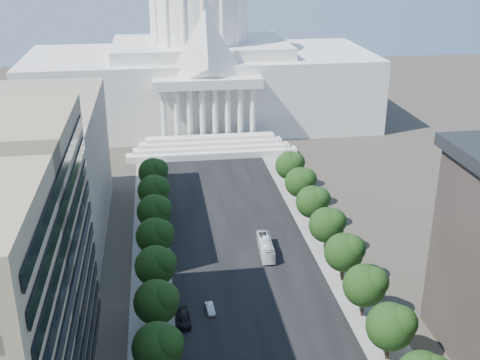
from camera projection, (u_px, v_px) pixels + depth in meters
name	position (u px, v px, depth m)	size (l,w,h in m)	color
road_asphalt	(238.00, 243.00, 132.05)	(30.00, 260.00, 0.01)	black
sidewalk_left	(151.00, 249.00, 129.55)	(8.00, 260.00, 0.02)	gray
sidewalk_right	(322.00, 238.00, 134.56)	(8.00, 260.00, 0.02)	gray
capitol	(201.00, 67.00, 211.65)	(120.00, 56.00, 73.00)	white
office_block_left_far	(11.00, 175.00, 129.28)	(38.00, 52.00, 30.00)	gray
tree_l_d	(160.00, 346.00, 88.58)	(7.79, 7.60, 9.97)	#33261C
tree_l_e	(158.00, 301.00, 99.60)	(7.79, 7.60, 9.97)	#33261C
tree_l_f	(157.00, 265.00, 110.61)	(7.79, 7.60, 9.97)	#33261C
tree_l_g	(156.00, 235.00, 121.62)	(7.79, 7.60, 9.97)	#33261C
tree_l_h	(155.00, 211.00, 132.64)	(7.79, 7.60, 9.97)	#33261C
tree_l_i	(155.00, 190.00, 143.65)	(7.79, 7.60, 9.97)	#33261C
tree_l_j	(154.00, 172.00, 154.66)	(7.79, 7.60, 9.97)	#33261C
tree_r_d	(393.00, 325.00, 93.33)	(7.79, 7.60, 9.97)	#33261C
tree_r_e	(367.00, 285.00, 104.34)	(7.79, 7.60, 9.97)	#33261C
tree_r_f	(346.00, 251.00, 115.35)	(7.79, 7.60, 9.97)	#33261C
tree_r_g	(329.00, 224.00, 126.37)	(7.79, 7.60, 9.97)	#33261C
tree_r_h	(314.00, 201.00, 137.38)	(7.79, 7.60, 9.97)	#33261C
tree_r_i	(302.00, 182.00, 148.39)	(7.79, 7.60, 9.97)	#33261C
tree_r_j	(291.00, 165.00, 159.41)	(7.79, 7.60, 9.97)	#33261C
streetlight_c	(375.00, 286.00, 104.96)	(2.61, 0.44, 9.00)	gray
streetlight_d	(334.00, 224.00, 127.91)	(2.61, 0.44, 9.00)	gray
streetlight_e	(305.00, 180.00, 150.85)	(2.61, 0.44, 9.00)	gray
streetlight_f	(285.00, 148.00, 173.79)	(2.61, 0.44, 9.00)	gray
car_silver	(210.00, 309.00, 107.72)	(1.36, 3.89, 1.28)	#A6A9AD
car_dark_b	(184.00, 319.00, 104.41)	(2.30, 5.66, 1.64)	black
city_bus	(266.00, 247.00, 127.30)	(2.63, 11.23, 3.13)	white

